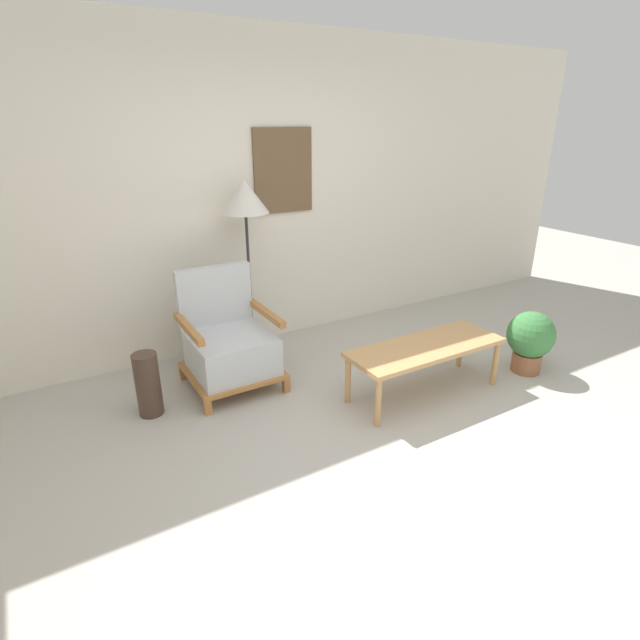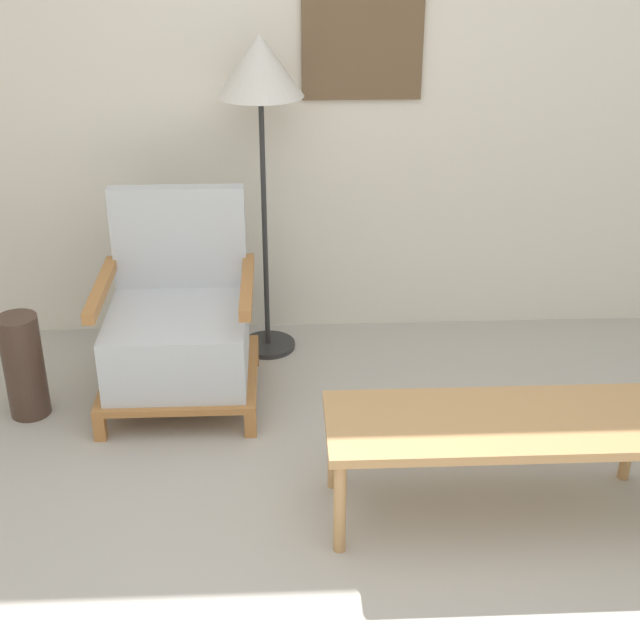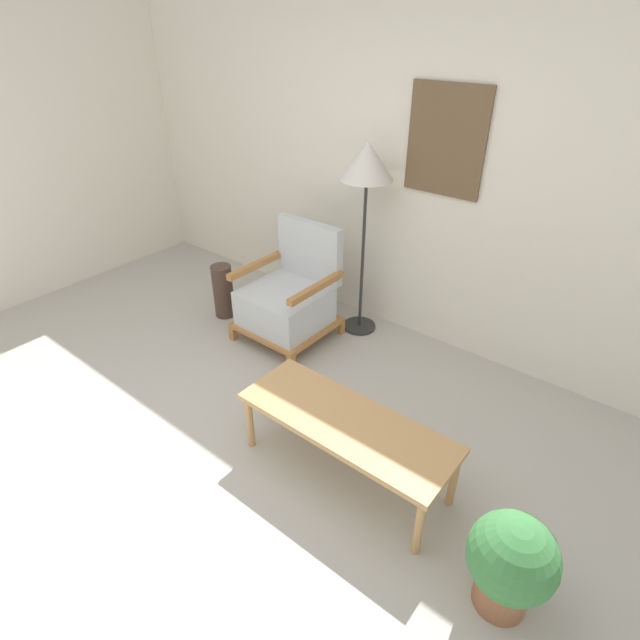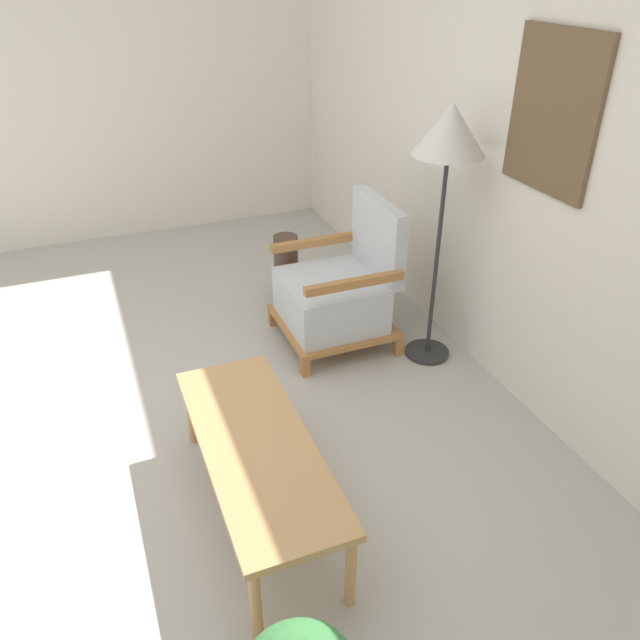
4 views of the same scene
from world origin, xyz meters
TOP-DOWN VIEW (x-y plane):
  - ground_plane at (0.00, 0.00)m, footprint 14.00×14.00m
  - wall_back at (0.00, 2.29)m, footprint 8.00×0.09m
  - armchair at (-0.54, 1.57)m, footprint 0.68×0.67m
  - floor_lamp at (-0.16, 2.02)m, footprint 0.39×0.39m
  - coffee_table at (0.68, 0.67)m, footprint 1.23×0.45m
  - vase at (-1.20, 1.45)m, footprint 0.17×0.17m
  - potted_plant at (1.67, 0.50)m, footprint 0.38×0.38m

SIDE VIEW (x-z plane):
  - ground_plane at x=0.00m, z-range 0.00..0.00m
  - vase at x=-1.20m, z-range 0.00..0.47m
  - potted_plant at x=1.67m, z-range 0.03..0.56m
  - armchair at x=-0.54m, z-range -0.11..0.79m
  - coffee_table at x=0.68m, z-range 0.16..0.57m
  - floor_lamp at x=-0.16m, z-range 0.56..2.09m
  - wall_back at x=0.00m, z-range 0.00..2.70m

